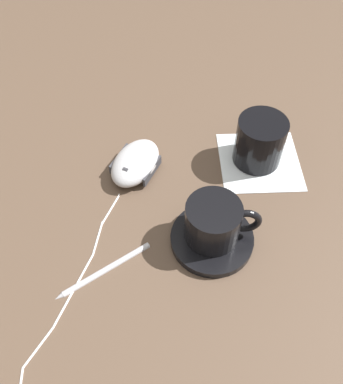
{
  "coord_description": "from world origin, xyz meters",
  "views": [
    {
      "loc": [
        -0.38,
        0.02,
        0.55
      ],
      "look_at": [
        0.02,
        0.04,
        0.03
      ],
      "focal_mm": 40.0,
      "sensor_mm": 36.0,
      "label": 1
    }
  ],
  "objects": [
    {
      "name": "napkin_under_glass",
      "position": [
        0.11,
        -0.11,
        0.0
      ],
      "size": [
        0.15,
        0.15,
        0.0
      ],
      "primitive_type": "cube",
      "rotation": [
        0.0,
        0.0,
        0.08
      ],
      "color": "white",
      "rests_on": "ground"
    },
    {
      "name": "pen",
      "position": [
        -0.11,
        0.13,
        0.0
      ],
      "size": [
        0.1,
        0.13,
        0.01
      ],
      "color": "silver",
      "rests_on": "ground"
    },
    {
      "name": "computer_mouse",
      "position": [
        0.08,
        0.1,
        0.02
      ],
      "size": [
        0.13,
        0.11,
        0.04
      ],
      "color": "silver",
      "rests_on": "ground"
    },
    {
      "name": "coffee_cup",
      "position": [
        -0.05,
        -0.02,
        0.04
      ],
      "size": [
        0.08,
        0.11,
        0.06
      ],
      "color": "black",
      "rests_on": "saucer"
    },
    {
      "name": "ground_plane",
      "position": [
        0.0,
        0.0,
        0.0
      ],
      "size": [
        3.0,
        3.0,
        0.0
      ],
      "primitive_type": "plane",
      "color": "brown"
    },
    {
      "name": "drinking_glass",
      "position": [
        0.12,
        -0.1,
        0.04
      ],
      "size": [
        0.08,
        0.08,
        0.08
      ],
      "primitive_type": "cylinder",
      "color": "black",
      "rests_on": "napkin_under_glass"
    },
    {
      "name": "saucer",
      "position": [
        -0.05,
        -0.02,
        0.01
      ],
      "size": [
        0.12,
        0.12,
        0.01
      ],
      "primitive_type": "cylinder",
      "color": "black",
      "rests_on": "ground"
    },
    {
      "name": "mouse_cable",
      "position": [
        -0.14,
        0.17,
        0.0
      ],
      "size": [
        0.33,
        0.09,
        0.0
      ],
      "color": "white",
      "rests_on": "ground"
    }
  ]
}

